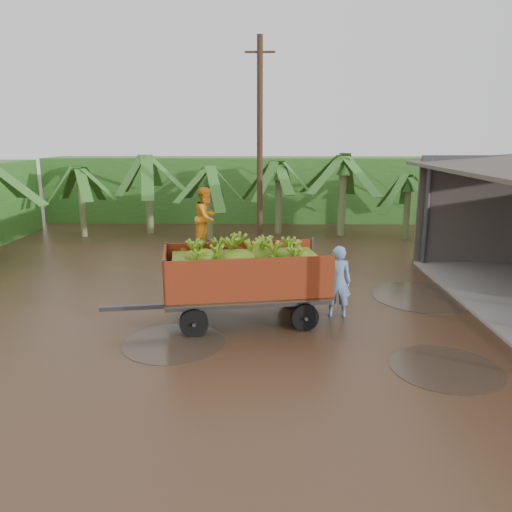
# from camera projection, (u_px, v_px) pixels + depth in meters

# --- Properties ---
(ground) EXTENTS (100.00, 100.00, 0.00)m
(ground) POSITION_uv_depth(u_px,v_px,m) (292.00, 316.00, 13.65)
(ground) COLOR black
(ground) RESTS_ON ground
(hedge_north) EXTENTS (22.00, 3.00, 3.60)m
(hedge_north) POSITION_uv_depth(u_px,v_px,m) (243.00, 189.00, 28.80)
(hedge_north) COLOR #2D661E
(hedge_north) RESTS_ON ground
(banana_trailer) EXTENTS (5.94, 2.68, 3.51)m
(banana_trailer) POSITION_uv_depth(u_px,v_px,m) (244.00, 274.00, 13.03)
(banana_trailer) COLOR #B9391A
(banana_trailer) RESTS_ON ground
(man_blue) EXTENTS (0.77, 0.55, 1.98)m
(man_blue) POSITION_uv_depth(u_px,v_px,m) (338.00, 282.00, 13.39)
(man_blue) COLOR #7093CC
(man_blue) RESTS_ON ground
(utility_pole) EXTENTS (1.20, 0.24, 8.63)m
(utility_pole) POSITION_uv_depth(u_px,v_px,m) (260.00, 146.00, 20.32)
(utility_pole) COLOR #47301E
(utility_pole) RESTS_ON ground
(banana_plants) EXTENTS (24.19, 21.00, 4.23)m
(banana_plants) POSITION_uv_depth(u_px,v_px,m) (141.00, 212.00, 19.68)
(banana_plants) COLOR #2D661E
(banana_plants) RESTS_ON ground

